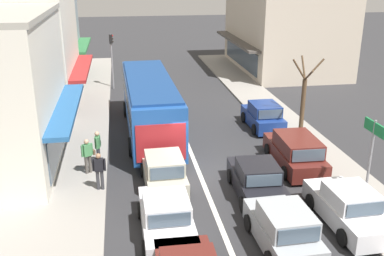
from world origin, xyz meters
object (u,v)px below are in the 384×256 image
(city_bus, at_px, (150,102))
(parked_wagon_kerb_second, at_px, (295,152))
(pedestrian_browsing_midblock, at_px, (98,145))
(hatchback_behind_bus_mid, at_px, (164,172))
(directional_road_sign, at_px, (373,143))
(parked_hatchback_kerb_third, at_px, (263,116))
(street_tree_right, at_px, (303,101))
(pedestrian_with_handbag_near, at_px, (88,154))
(sedan_queue_far_back, at_px, (166,218))
(sedan_queue_gap_filler, at_px, (257,181))
(pedestrian_far_walker, at_px, (99,169))
(parked_sedan_kerb_front, at_px, (349,208))
(traffic_light_downstreet, at_px, (112,52))
(hatchback_adjacent_lane_lead, at_px, (283,229))

(city_bus, xyz_separation_m, parked_wagon_kerb_second, (6.43, -5.54, -1.14))
(pedestrian_browsing_midblock, bearing_deg, hatchback_behind_bus_mid, -42.85)
(hatchback_behind_bus_mid, relative_size, directional_road_sign, 1.04)
(parked_hatchback_kerb_third, height_order, pedestrian_browsing_midblock, pedestrian_browsing_midblock)
(street_tree_right, distance_m, pedestrian_with_handbag_near, 11.79)
(sedan_queue_far_back, relative_size, pedestrian_with_handbag_near, 2.58)
(hatchback_behind_bus_mid, bearing_deg, pedestrian_with_handbag_near, 152.63)
(parked_wagon_kerb_second, bearing_deg, sedan_queue_gap_filler, -136.71)
(pedestrian_with_handbag_near, bearing_deg, pedestrian_far_walker, -71.70)
(parked_sedan_kerb_front, height_order, pedestrian_with_handbag_near, pedestrian_with_handbag_near)
(traffic_light_downstreet, relative_size, directional_road_sign, 1.17)
(hatchback_adjacent_lane_lead, xyz_separation_m, pedestrian_browsing_midblock, (-6.35, 7.67, 0.36))
(parked_sedan_kerb_front, xyz_separation_m, pedestrian_browsing_midblock, (-9.23, 6.64, 0.40))
(hatchback_adjacent_lane_lead, relative_size, pedestrian_with_handbag_near, 2.29)
(city_bus, xyz_separation_m, directional_road_sign, (7.79, -9.53, 0.80))
(traffic_light_downstreet, relative_size, pedestrian_far_walker, 2.58)
(city_bus, relative_size, parked_sedan_kerb_front, 2.57)
(parked_wagon_kerb_second, height_order, pedestrian_with_handbag_near, pedestrian_with_handbag_near)
(parked_hatchback_kerb_third, bearing_deg, sedan_queue_gap_filler, -109.31)
(hatchback_behind_bus_mid, distance_m, parked_sedan_kerb_front, 7.54)
(parked_sedan_kerb_front, bearing_deg, sedan_queue_gap_filler, 135.09)
(street_tree_right, distance_m, pedestrian_far_walker, 11.83)
(hatchback_adjacent_lane_lead, height_order, hatchback_behind_bus_mid, same)
(traffic_light_downstreet, bearing_deg, pedestrian_far_walker, -91.59)
(street_tree_right, bearing_deg, hatchback_behind_bus_mid, -149.66)
(hatchback_adjacent_lane_lead, bearing_deg, traffic_light_downstreet, 104.45)
(sedan_queue_far_back, height_order, sedan_queue_gap_filler, same)
(sedan_queue_gap_filler, height_order, parked_hatchback_kerb_third, parked_hatchback_kerb_third)
(parked_wagon_kerb_second, relative_size, traffic_light_downstreet, 1.08)
(pedestrian_browsing_midblock, bearing_deg, sedan_queue_far_back, -67.71)
(parked_wagon_kerb_second, xyz_separation_m, pedestrian_browsing_midblock, (-9.18, 1.51, 0.32))
(hatchback_adjacent_lane_lead, bearing_deg, street_tree_right, 64.89)
(traffic_light_downstreet, distance_m, street_tree_right, 16.17)
(sedan_queue_far_back, height_order, parked_wagon_kerb_second, parked_wagon_kerb_second)
(traffic_light_downstreet, height_order, street_tree_right, street_tree_right)
(parked_wagon_kerb_second, bearing_deg, hatchback_adjacent_lane_lead, -114.65)
(directional_road_sign, bearing_deg, pedestrian_with_handbag_near, 157.42)
(pedestrian_far_walker, bearing_deg, city_bus, 68.83)
(sedan_queue_gap_filler, height_order, directional_road_sign, directional_road_sign)
(pedestrian_with_handbag_near, bearing_deg, parked_wagon_kerb_second, -3.36)
(hatchback_behind_bus_mid, relative_size, pedestrian_far_walker, 2.29)
(hatchback_behind_bus_mid, height_order, pedestrian_browsing_midblock, pedestrian_browsing_midblock)
(parked_hatchback_kerb_third, bearing_deg, sedan_queue_far_back, -123.52)
(pedestrian_browsing_midblock, bearing_deg, parked_hatchback_kerb_third, 23.08)
(hatchback_behind_bus_mid, height_order, parked_hatchback_kerb_third, same)
(hatchback_adjacent_lane_lead, height_order, parked_sedan_kerb_front, hatchback_adjacent_lane_lead)
(sedan_queue_gap_filler, height_order, hatchback_behind_bus_mid, hatchback_behind_bus_mid)
(sedan_queue_far_back, bearing_deg, directional_road_sign, 5.43)
(pedestrian_with_handbag_near, bearing_deg, sedan_queue_gap_filler, -23.42)
(hatchback_adjacent_lane_lead, height_order, pedestrian_with_handbag_near, pedestrian_with_handbag_near)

